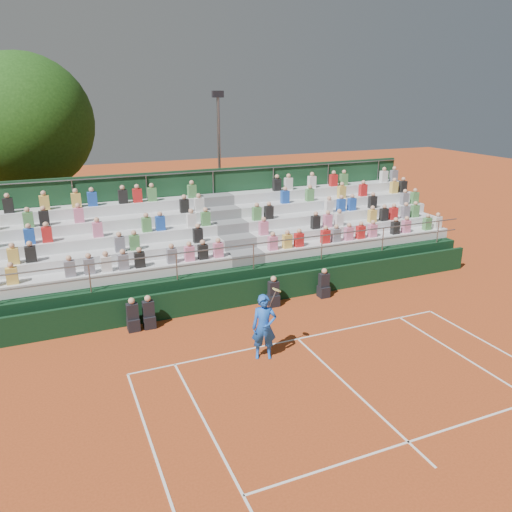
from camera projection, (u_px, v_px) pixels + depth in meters
name	position (u px, v px, depth m)	size (l,w,h in m)	color
ground	(298.00, 339.00, 16.32)	(90.00, 90.00, 0.00)	#AE461D
courtside_wall	(259.00, 291.00, 18.95)	(20.00, 0.15, 1.00)	black
line_officials	(225.00, 302.00, 17.99)	(7.80, 0.40, 1.19)	black
grandstand	(230.00, 252.00, 21.60)	(20.00, 5.20, 4.40)	black
tennis_player	(264.00, 327.00, 14.88)	(0.96, 0.71, 2.22)	blue
tree_east	(24.00, 123.00, 23.95)	(6.55, 6.55, 9.53)	#392715
floodlight_mast	(219.00, 152.00, 27.19)	(0.60, 0.25, 7.74)	gray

